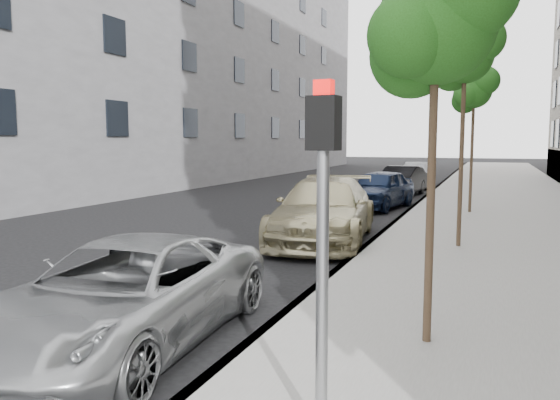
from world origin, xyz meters
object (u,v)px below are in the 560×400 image
Objects in this scene: tree_near at (438,25)px; sedan_black at (401,181)px; suv at (324,210)px; tree_far at (475,91)px; sedan_rear at (415,175)px; sedan_blue at (379,189)px; signal_pole at (323,219)px; minivan at (126,294)px; tree_mid at (466,55)px.

sedan_black is at bearing 99.87° from tree_near.
suv reaches higher than sedan_black.
tree_far is 12.19m from sedan_rear.
sedan_blue is at bearing -91.34° from sedan_rear.
signal_pole is 3.56m from minivan.
signal_pole is (-0.59, -9.08, -2.51)m from tree_mid.
minivan is 1.14× the size of sedan_black.
minivan is at bearing -98.88° from suv.
signal_pole is at bearing -85.38° from sedan_rear.
sedan_black is 5.06m from sedan_rear.
tree_mid is at bearing -56.35° from sedan_blue.
tree_near is 8.04m from suv.
tree_mid is 1.08× the size of minivan.
tree_mid is at bearing 61.46° from minivan.
sedan_rear is (0.26, 25.32, 0.02)m from minivan.
tree_near is at bearing -83.39° from sedan_rear.
tree_mid is 8.98m from sedan_blue.
tree_near is 4.96m from minivan.
sedan_black reaches higher than minivan.
tree_far is 15.75m from signal_pole.
minivan is 0.87× the size of suv.
signal_pole is (-0.59, -2.58, -1.94)m from tree_near.
minivan is at bearing -104.21° from tree_far.
tree_far is 7.96m from suv.
signal_pole is at bearing -92.17° from tree_far.
sedan_black is (-3.33, 12.62, -3.79)m from tree_mid.
sedan_blue is at bearing 114.19° from tree_mid.
sedan_blue is (-3.35, 13.95, -3.16)m from tree_near.
suv is at bearing -82.15° from sedan_black.
sedan_rear is (-3.33, 17.68, -3.79)m from tree_mid.
suv is 1.17× the size of sedan_rear.
tree_far is at bearing 55.40° from suv.
tree_mid reaches higher than minivan.
sedan_blue reaches higher than sedan_black.
tree_near is 1.59× the size of signal_pole.
sedan_blue is at bearing 103.77° from signal_pole.
minivan is (-3.58, -14.14, -3.56)m from tree_far.
minivan is at bearing -82.87° from sedan_black.
tree_mid reaches higher than sedan_rear.
signal_pole is 26.93m from sedan_rear.
tree_mid is 9.44m from signal_pole.
tree_near is 0.95× the size of tree_far.
tree_near reaches higher than sedan_rear.
signal_pole is at bearing -80.45° from suv.
tree_near is 3.28m from signal_pole.
tree_mid is 1.19× the size of sedan_blue.
minivan is 1.10× the size of sedan_blue.
sedan_rear is (-2.74, 26.76, -1.28)m from signal_pole.
sedan_black is at bearing -91.22° from sedan_rear.
signal_pole is 21.90m from sedan_black.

